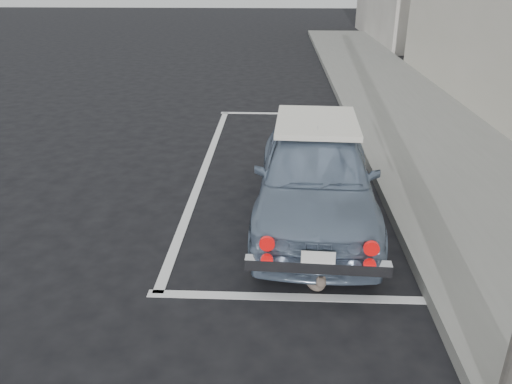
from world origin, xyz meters
TOP-DOWN VIEW (x-y plane):
  - ground at (0.00, 0.00)m, footprint 80.00×80.00m
  - sidewalk at (3.20, 2.00)m, footprint 2.80×40.00m
  - pline_rear at (0.50, -0.50)m, footprint 3.00×0.12m
  - pline_front at (0.50, 6.50)m, footprint 3.00×0.12m
  - pline_side at (-0.90, 3.00)m, footprint 0.12×7.00m
  - retro_coupe at (0.79, 1.32)m, footprint 1.67×3.80m
  - cat at (0.72, -0.34)m, footprint 0.29×0.43m

SIDE VIEW (x-z plane):
  - ground at x=0.00m, z-range 0.00..0.00m
  - pline_rear at x=0.50m, z-range 0.00..0.01m
  - pline_front at x=0.50m, z-range 0.00..0.01m
  - pline_side at x=-0.90m, z-range 0.00..0.01m
  - sidewalk at x=3.20m, z-range 0.00..0.15m
  - cat at x=0.72m, z-range -0.01..0.23m
  - retro_coupe at x=0.79m, z-range 0.01..1.28m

